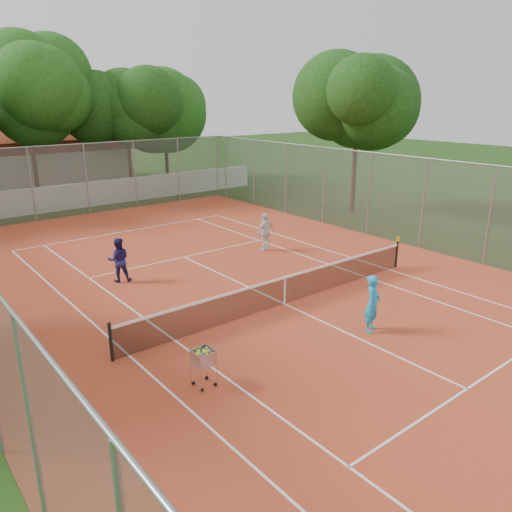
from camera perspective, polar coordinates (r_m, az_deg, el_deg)
ground at (r=16.50m, az=3.27°, el=-5.55°), size 120.00×120.00×0.00m
court_pad at (r=16.49m, az=3.27°, el=-5.52°), size 18.00×34.00×0.02m
court_lines at (r=16.49m, az=3.27°, el=-5.48°), size 10.98×23.78×0.01m
tennis_net at (r=16.30m, az=3.30°, el=-3.91°), size 11.88×0.10×0.98m
perimeter_fence at (r=15.81m, az=3.39°, el=1.11°), size 18.00×34.00×4.00m
boundary_wall at (r=32.42m, az=-19.81°, el=6.49°), size 26.00×0.30×1.50m
tropical_trees at (r=34.79m, az=-22.26°, el=14.02°), size 29.00×19.00×10.00m
player_near at (r=14.72m, az=13.19°, el=-5.32°), size 0.73×0.62×1.70m
player_far_left at (r=18.85m, az=-15.42°, el=-0.43°), size 0.97×0.87×1.64m
player_far_right at (r=21.89m, az=1.08°, el=2.78°), size 1.03×0.55×1.67m
ball_hopper at (r=11.95m, az=-6.00°, el=-12.47°), size 0.53×0.53×1.02m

